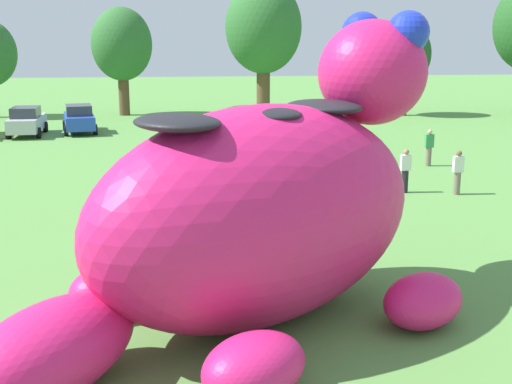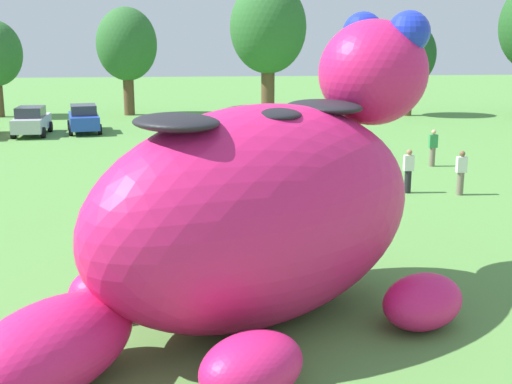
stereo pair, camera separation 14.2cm
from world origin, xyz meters
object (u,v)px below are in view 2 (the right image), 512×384
at_px(spectator_near_inflatable, 461,173).
at_px(spectator_far_side, 433,148).
at_px(spectator_mid_field, 256,151).
at_px(car_silver, 31,121).
at_px(spectator_wandering, 408,171).
at_px(giant_inflatable_creature, 260,212).
at_px(car_blue, 84,118).
at_px(spectator_by_cars, 184,169).

xyz_separation_m(spectator_near_inflatable, spectator_far_side, (0.88, 5.54, 0.00)).
height_order(spectator_mid_field, spectator_far_side, same).
bearing_deg(spectator_mid_field, car_silver, 137.28).
bearing_deg(spectator_near_inflatable, spectator_wandering, 164.99).
bearing_deg(spectator_mid_field, spectator_wandering, -42.82).
relative_size(giant_inflatable_creature, spectator_mid_field, 6.57).
xyz_separation_m(car_blue, spectator_by_cars, (6.35, -16.31, -0.01)).
bearing_deg(spectator_far_side, spectator_mid_field, 179.84).
height_order(spectator_near_inflatable, spectator_wandering, same).
height_order(car_blue, spectator_near_inflatable, car_blue).
bearing_deg(giant_inflatable_creature, spectator_near_inflatable, 50.50).
bearing_deg(spectator_wandering, spectator_near_inflatable, -15.01).
bearing_deg(spectator_far_side, spectator_by_cars, -161.26).
xyz_separation_m(car_silver, spectator_mid_field, (12.48, -11.52, -0.01)).
bearing_deg(spectator_near_inflatable, spectator_far_side, 80.99).
xyz_separation_m(car_blue, spectator_near_inflatable, (16.87, -17.98, -0.01)).
distance_m(car_silver, spectator_wandering, 24.41).
bearing_deg(giant_inflatable_creature, spectator_mid_field, 85.09).
height_order(car_silver, spectator_near_inflatable, car_silver).
bearing_deg(spectator_near_inflatable, spectator_mid_field, 142.88).
relative_size(car_silver, spectator_near_inflatable, 2.44).
relative_size(spectator_near_inflatable, spectator_wandering, 1.00).
bearing_deg(spectator_far_side, giant_inflatable_creature, -120.79).
relative_size(giant_inflatable_creature, spectator_wandering, 6.57).
xyz_separation_m(spectator_mid_field, spectator_wandering, (5.45, -5.05, 0.00)).
bearing_deg(spectator_far_side, car_silver, 150.85).
relative_size(spectator_mid_field, spectator_far_side, 1.00).
bearing_deg(car_blue, spectator_far_side, -35.03).
xyz_separation_m(car_silver, spectator_far_side, (20.70, -11.55, -0.01)).
bearing_deg(car_blue, spectator_mid_field, -52.51).
distance_m(car_blue, spectator_far_side, 21.67).
height_order(spectator_mid_field, spectator_wandering, same).
relative_size(giant_inflatable_creature, car_blue, 2.58).
xyz_separation_m(car_silver, spectator_wandering, (17.93, -16.57, -0.01)).
height_order(giant_inflatable_creature, spectator_mid_field, giant_inflatable_creature).
xyz_separation_m(giant_inflatable_creature, spectator_mid_field, (1.39, 16.15, -1.55)).
height_order(car_blue, spectator_mid_field, car_blue).
relative_size(spectator_mid_field, spectator_by_cars, 1.00).
distance_m(spectator_near_inflatable, spectator_wandering, 1.96).
distance_m(spectator_wandering, spectator_far_side, 5.74).
height_order(spectator_near_inflatable, spectator_by_cars, same).
distance_m(car_silver, car_blue, 3.08).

